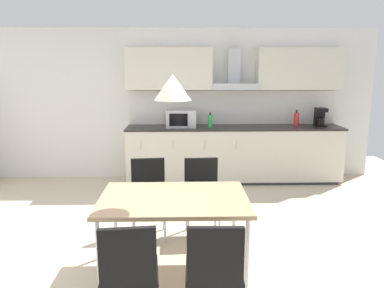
% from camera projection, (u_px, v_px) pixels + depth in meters
% --- Properties ---
extents(ground_plane, '(8.84, 8.22, 0.02)m').
position_uv_depth(ground_plane, '(155.00, 253.00, 3.89)').
color(ground_plane, beige).
extents(wall_back, '(7.07, 0.10, 2.51)m').
position_uv_depth(wall_back, '(165.00, 105.00, 6.36)').
color(wall_back, silver).
rests_on(wall_back, ground_plane).
extents(kitchen_counter, '(3.52, 0.61, 0.92)m').
position_uv_depth(kitchen_counter, '(234.00, 154.00, 6.22)').
color(kitchen_counter, '#333333').
rests_on(kitchen_counter, ground_plane).
extents(backsplash_tile, '(3.50, 0.02, 0.57)m').
position_uv_depth(backsplash_tile, '(232.00, 107.00, 6.34)').
color(backsplash_tile, silver).
rests_on(backsplash_tile, kitchen_counter).
extents(upper_wall_cabinets, '(3.50, 0.40, 0.66)m').
position_uv_depth(upper_wall_cabinets, '(234.00, 69.00, 6.06)').
color(upper_wall_cabinets, beige).
extents(microwave, '(0.48, 0.35, 0.28)m').
position_uv_depth(microwave, '(181.00, 118.00, 6.07)').
color(microwave, '#ADADB2').
rests_on(microwave, kitchen_counter).
extents(coffee_maker, '(0.18, 0.19, 0.30)m').
position_uv_depth(coffee_maker, '(320.00, 117.00, 6.15)').
color(coffee_maker, black).
rests_on(coffee_maker, kitchen_counter).
extents(bottle_red, '(0.08, 0.08, 0.27)m').
position_uv_depth(bottle_red, '(296.00, 119.00, 6.18)').
color(bottle_red, red).
rests_on(bottle_red, kitchen_counter).
extents(bottle_green, '(0.07, 0.07, 0.24)m').
position_uv_depth(bottle_green, '(210.00, 121.00, 6.04)').
color(bottle_green, green).
rests_on(bottle_green, kitchen_counter).
extents(dining_table, '(1.33, 0.90, 0.74)m').
position_uv_depth(dining_table, '(174.00, 202.00, 3.37)').
color(dining_table, tan).
rests_on(dining_table, ground_plane).
extents(chair_far_left, '(0.44, 0.44, 0.87)m').
position_uv_depth(chair_far_left, '(148.00, 190.00, 4.21)').
color(chair_far_left, black).
rests_on(chair_far_left, ground_plane).
extents(chair_far_right, '(0.42, 0.42, 0.87)m').
position_uv_depth(chair_far_right, '(202.00, 189.00, 4.23)').
color(chair_far_right, black).
rests_on(chair_far_right, ground_plane).
extents(chair_near_left, '(0.43, 0.43, 0.87)m').
position_uv_depth(chair_near_left, '(129.00, 268.00, 2.58)').
color(chair_near_left, black).
rests_on(chair_near_left, ground_plane).
extents(chair_near_right, '(0.41, 0.41, 0.87)m').
position_uv_depth(chair_near_right, '(214.00, 266.00, 2.60)').
color(chair_near_right, black).
rests_on(chair_near_right, ground_plane).
extents(pendant_lamp, '(0.32, 0.32, 0.22)m').
position_uv_depth(pendant_lamp, '(173.00, 87.00, 3.16)').
color(pendant_lamp, silver).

